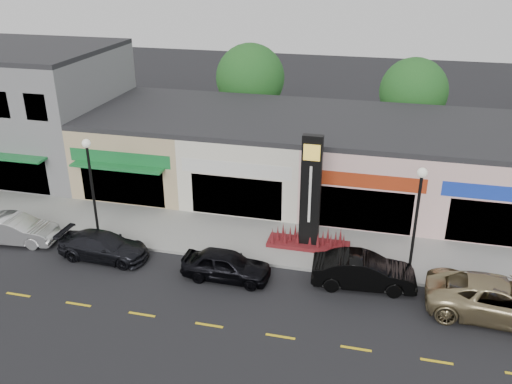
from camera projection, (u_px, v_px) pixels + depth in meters
ground at (230, 285)px, 24.97m from camera, size 120.00×120.00×0.00m
sidewalk at (253, 239)px, 28.79m from camera, size 52.00×4.30×0.15m
curb at (242, 261)px, 26.80m from camera, size 52.00×0.20×0.15m
building_grey_2story at (25, 108)px, 37.36m from camera, size 12.00×10.95×8.30m
shop_beige at (155, 143)px, 35.99m from camera, size 7.00×10.85×4.80m
shop_cream at (257, 151)px, 34.47m from camera, size 7.00×10.01×4.80m
shop_pink_w at (369, 161)px, 32.94m from camera, size 7.00×10.01×4.80m
shop_pink_e at (491, 171)px, 31.42m from camera, size 7.00×10.01×4.80m
tree_rear_west at (250, 78)px, 40.96m from camera, size 5.20×5.20×7.83m
tree_rear_mid at (413, 92)px, 38.48m from camera, size 4.80×4.80×7.29m
lamp_west_near at (91, 179)px, 27.50m from camera, size 0.44×0.44×5.47m
lamp_east_near at (417, 213)px, 24.01m from camera, size 0.44×0.44×5.47m
pylon_sign at (310, 209)px, 27.10m from camera, size 4.20×1.30×6.00m
car_white_van at (15, 229)px, 28.37m from camera, size 2.01×4.61×1.48m
car_dark_sedan at (104, 246)px, 26.93m from camera, size 1.96×4.61×1.33m
car_black_sedan at (226, 265)px, 25.23m from camera, size 1.72×4.20×1.43m
car_black_conv at (364, 271)px, 24.62m from camera, size 2.02×4.81×1.55m
car_gold_suv at (500, 299)px, 22.56m from camera, size 3.11×6.15×1.67m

